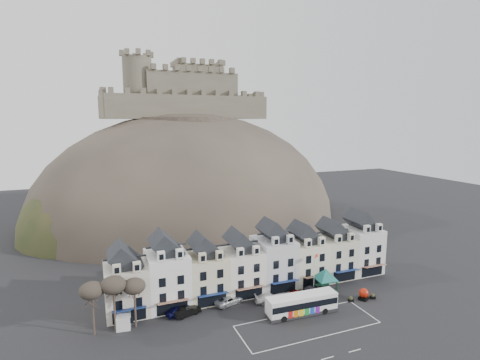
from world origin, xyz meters
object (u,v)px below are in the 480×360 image
at_px(car_navy, 179,310).
at_px(car_maroon, 296,294).
at_px(car_black, 187,311).
at_px(car_white, 269,298).
at_px(car_charcoal, 314,290).
at_px(car_silver, 229,300).
at_px(white_van, 124,317).
at_px(red_buoy, 364,294).
at_px(bus_shelter, 326,274).
at_px(bus, 302,303).
at_px(flagpole, 315,271).

xyz_separation_m(car_navy, car_maroon, (20.80, -1.94, 0.01)).
bearing_deg(car_black, car_white, -110.15).
distance_m(car_navy, car_white, 15.69).
distance_m(car_black, car_charcoal, 23.70).
relative_size(car_black, car_silver, 0.90).
bearing_deg(white_van, car_charcoal, 4.36).
bearing_deg(car_silver, red_buoy, -124.83).
height_order(bus_shelter, car_maroon, bus_shelter).
relative_size(car_silver, car_white, 0.98).
bearing_deg(red_buoy, car_maroon, 155.35).
height_order(bus_shelter, red_buoy, bus_shelter).
xyz_separation_m(white_van, car_black, (9.82, -1.13, -0.33)).
height_order(car_white, car_charcoal, car_white).
bearing_deg(red_buoy, bus, -178.64).
relative_size(bus_shelter, car_black, 1.58).
height_order(bus, car_white, bus).
relative_size(bus, car_navy, 2.72).
bearing_deg(car_black, car_charcoal, -108.31).
bearing_deg(white_van, car_maroon, 3.12).
height_order(flagpole, car_maroon, flagpole).
relative_size(red_buoy, car_silver, 0.41).
relative_size(car_black, car_maroon, 1.02).
relative_size(bus_shelter, flagpole, 0.95).
distance_m(red_buoy, car_silver, 24.00).
distance_m(car_silver, car_charcoal, 16.22).
bearing_deg(car_navy, car_silver, -103.39).
xyz_separation_m(flagpole, car_black, (-23.58, 0.83, -3.62)).
height_order(white_van, car_maroon, white_van).
xyz_separation_m(car_silver, car_charcoal, (16.10, -1.96, -0.04)).
bearing_deg(car_maroon, flagpole, -100.97).
distance_m(car_black, car_silver, 7.67).
height_order(flagpole, car_silver, flagpole).
height_order(white_van, car_charcoal, white_van).
bearing_deg(car_white, car_navy, 93.45).
distance_m(white_van, car_navy, 8.64).
bearing_deg(flagpole, car_white, -179.17).
distance_m(bus_shelter, car_maroon, 6.69).
xyz_separation_m(bus, white_van, (-27.40, 7.64, -0.79)).
bearing_deg(bus, car_silver, 144.99).
relative_size(red_buoy, flagpole, 0.27).
xyz_separation_m(bus, car_charcoal, (6.11, 5.68, -1.19)).
distance_m(bus, red_buoy, 12.89).
xyz_separation_m(red_buoy, car_black, (-30.44, 6.21, -0.31)).
relative_size(white_van, car_white, 0.95).
xyz_separation_m(red_buoy, car_white, (-16.04, 5.24, -0.31)).
relative_size(car_maroon, car_charcoal, 1.09).
distance_m(red_buoy, car_charcoal, 8.64).
bearing_deg(car_silver, flagpole, -114.02).
bearing_deg(car_silver, car_black, 81.44).
distance_m(car_silver, car_maroon, 12.24).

